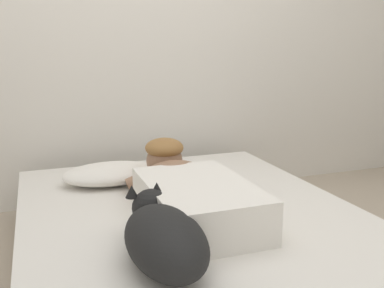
{
  "coord_description": "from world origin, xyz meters",
  "views": [
    {
      "loc": [
        -0.73,
        -1.41,
        1.04
      ],
      "look_at": [
        0.01,
        0.61,
        0.55
      ],
      "focal_mm": 40.62,
      "sensor_mm": 36.0,
      "label": 1
    }
  ],
  "objects_px": {
    "coffee_cup": "(206,174)",
    "cell_phone": "(221,197)",
    "bed": "(194,246)",
    "dog": "(163,236)",
    "person_lying": "(188,190)",
    "pillow": "(111,173)"
  },
  "relations": [
    {
      "from": "pillow",
      "to": "cell_phone",
      "type": "distance_m",
      "value": 0.63
    },
    {
      "from": "pillow",
      "to": "coffee_cup",
      "type": "relative_size",
      "value": 4.16
    },
    {
      "from": "dog",
      "to": "cell_phone",
      "type": "xyz_separation_m",
      "value": [
        0.46,
        0.55,
        -0.1
      ]
    },
    {
      "from": "bed",
      "to": "cell_phone",
      "type": "xyz_separation_m",
      "value": [
        0.2,
        0.16,
        0.16
      ]
    },
    {
      "from": "coffee_cup",
      "to": "cell_phone",
      "type": "height_order",
      "value": "coffee_cup"
    },
    {
      "from": "person_lying",
      "to": "pillow",
      "type": "bearing_deg",
      "value": 114.95
    },
    {
      "from": "coffee_cup",
      "to": "pillow",
      "type": "bearing_deg",
      "value": 165.3
    },
    {
      "from": "person_lying",
      "to": "dog",
      "type": "height_order",
      "value": "person_lying"
    },
    {
      "from": "pillow",
      "to": "coffee_cup",
      "type": "xyz_separation_m",
      "value": [
        0.51,
        -0.13,
        -0.02
      ]
    },
    {
      "from": "person_lying",
      "to": "coffee_cup",
      "type": "xyz_separation_m",
      "value": [
        0.25,
        0.41,
        -0.07
      ]
    },
    {
      "from": "coffee_cup",
      "to": "bed",
      "type": "bearing_deg",
      "value": -117.69
    },
    {
      "from": "bed",
      "to": "person_lying",
      "type": "bearing_deg",
      "value": 118.77
    },
    {
      "from": "person_lying",
      "to": "dog",
      "type": "relative_size",
      "value": 1.6
    },
    {
      "from": "dog",
      "to": "coffee_cup",
      "type": "bearing_deg",
      "value": 59.41
    },
    {
      "from": "bed",
      "to": "dog",
      "type": "xyz_separation_m",
      "value": [
        -0.26,
        -0.39,
        0.26
      ]
    },
    {
      "from": "cell_phone",
      "to": "coffee_cup",
      "type": "bearing_deg",
      "value": 82.98
    },
    {
      "from": "bed",
      "to": "dog",
      "type": "distance_m",
      "value": 0.53
    },
    {
      "from": "bed",
      "to": "person_lying",
      "type": "distance_m",
      "value": 0.26
    },
    {
      "from": "pillow",
      "to": "cell_phone",
      "type": "xyz_separation_m",
      "value": [
        0.47,
        -0.42,
        -0.05
      ]
    },
    {
      "from": "bed",
      "to": "person_lying",
      "type": "height_order",
      "value": "person_lying"
    },
    {
      "from": "pillow",
      "to": "dog",
      "type": "distance_m",
      "value": 0.97
    },
    {
      "from": "coffee_cup",
      "to": "cell_phone",
      "type": "distance_m",
      "value": 0.29
    }
  ]
}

